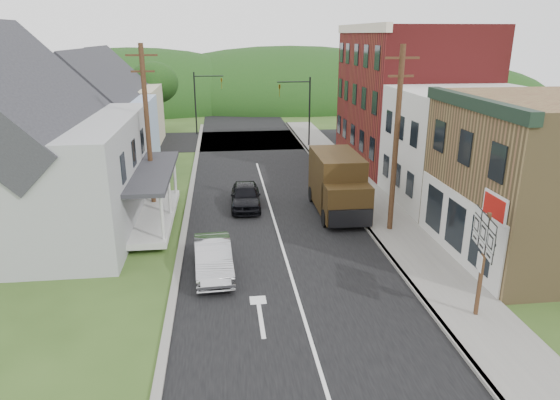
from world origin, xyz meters
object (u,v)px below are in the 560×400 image
object	(u,v)px
route_sign_cluster	(483,250)
dark_sedan	(246,196)
silver_sedan	(213,258)
delivery_van	(338,184)
warning_sign	(365,188)

from	to	relation	value
route_sign_cluster	dark_sedan	bearing A→B (deg)	131.56
silver_sedan	route_sign_cluster	size ratio (longest dim) A/B	1.12
delivery_van	warning_sign	world-z (taller)	delivery_van
delivery_van	dark_sedan	bearing A→B (deg)	164.26
delivery_van	route_sign_cluster	size ratio (longest dim) A/B	1.55
silver_sedan	route_sign_cluster	world-z (taller)	route_sign_cluster
delivery_van	route_sign_cluster	xyz separation A→B (m)	(2.29, -11.16, 0.94)
warning_sign	delivery_van	bearing A→B (deg)	150.71
delivery_van	warning_sign	distance (m)	1.67
silver_sedan	delivery_van	xyz separation A→B (m)	(6.74, 6.66, 0.95)
silver_sedan	warning_sign	world-z (taller)	warning_sign
silver_sedan	dark_sedan	xyz separation A→B (m)	(1.76, 8.11, 0.00)
delivery_van	warning_sign	size ratio (longest dim) A/B	2.30
delivery_van	warning_sign	xyz separation A→B (m)	(1.17, -1.18, 0.12)
silver_sedan	dark_sedan	size ratio (longest dim) A/B	1.03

